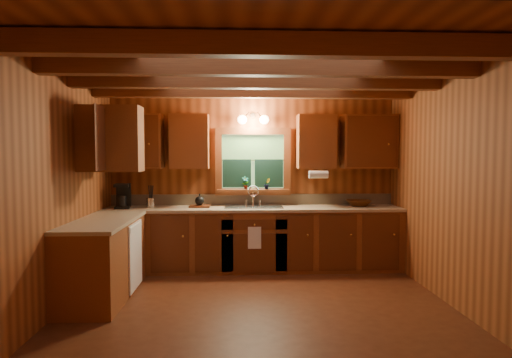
{
  "coord_description": "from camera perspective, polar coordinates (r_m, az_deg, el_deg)",
  "views": [
    {
      "loc": [
        -0.23,
        -4.52,
        1.65
      ],
      "look_at": [
        0.0,
        0.8,
        1.35
      ],
      "focal_mm": 30.16,
      "sensor_mm": 36.0,
      "label": 1
    }
  ],
  "objects": [
    {
      "name": "teakettle",
      "position": [
        6.21,
        -7.49,
        -2.87
      ],
      "size": [
        0.13,
        0.13,
        0.17
      ],
      "rotation": [
        0.0,
        0.0,
        -0.26
      ],
      "color": "black",
      "rests_on": "cutting_board"
    },
    {
      "name": "paper_towel_roll",
      "position": [
        6.17,
        8.27,
        0.59
      ],
      "size": [
        0.27,
        0.11,
        0.11
      ],
      "primitive_type": "cylinder",
      "rotation": [
        0.0,
        1.57,
        0.0
      ],
      "color": "white",
      "rests_on": "upper_cabinets"
    },
    {
      "name": "coffee_maker",
      "position": [
        6.32,
        -17.24,
        -2.18
      ],
      "size": [
        0.2,
        0.25,
        0.35
      ],
      "rotation": [
        0.0,
        0.0,
        0.15
      ],
      "color": "black",
      "rests_on": "countertop"
    },
    {
      "name": "window",
      "position": [
        6.4,
        -0.41,
        2.14
      ],
      "size": [
        1.12,
        0.08,
        1.0
      ],
      "color": "brown",
      "rests_on": "room"
    },
    {
      "name": "dish_towel",
      "position": [
        5.9,
        -0.2,
        -7.81
      ],
      "size": [
        0.18,
        0.01,
        0.3
      ],
      "primitive_type": "cube",
      "color": "white",
      "rests_on": "base_cabinets"
    },
    {
      "name": "base_cabinets",
      "position": [
        5.94,
        -5.02,
        -8.64
      ],
      "size": [
        4.2,
        2.22,
        0.86
      ],
      "color": "brown",
      "rests_on": "ground"
    },
    {
      "name": "sink",
      "position": [
        6.18,
        -0.32,
        -4.15
      ],
      "size": [
        0.82,
        0.48,
        0.43
      ],
      "color": "silver",
      "rests_on": "countertop"
    },
    {
      "name": "dishwasher_panel",
      "position": [
        5.49,
        -15.7,
        -9.74
      ],
      "size": [
        0.02,
        0.6,
        0.8
      ],
      "primitive_type": "cube",
      "color": "white",
      "rests_on": "base_cabinets"
    },
    {
      "name": "window_sill",
      "position": [
        6.37,
        -0.39,
        -1.54
      ],
      "size": [
        1.06,
        0.14,
        0.04
      ],
      "primitive_type": "cube",
      "color": "brown",
      "rests_on": "room"
    },
    {
      "name": "wall_sconce",
      "position": [
        6.3,
        -0.37,
        7.91
      ],
      "size": [
        0.45,
        0.21,
        0.17
      ],
      "color": "black",
      "rests_on": "room"
    },
    {
      "name": "countertop",
      "position": [
        5.87,
        -4.91,
        -4.32
      ],
      "size": [
        4.2,
        2.24,
        0.04
      ],
      "color": "tan",
      "rests_on": "base_cabinets"
    },
    {
      "name": "cutting_board",
      "position": [
        6.22,
        -7.48,
        -3.6
      ],
      "size": [
        0.29,
        0.21,
        0.03
      ],
      "primitive_type": "cube",
      "rotation": [
        0.0,
        0.0,
        -0.01
      ],
      "color": "#512511",
      "rests_on": "countertop"
    },
    {
      "name": "potted_plant_right",
      "position": [
        6.35,
        1.48,
        -0.63
      ],
      "size": [
        0.11,
        0.1,
        0.17
      ],
      "primitive_type": "imported",
      "rotation": [
        0.0,
        0.0,
        0.29
      ],
      "color": "#512511",
      "rests_on": "window_sill"
    },
    {
      "name": "room",
      "position": [
        4.54,
        0.43,
        -1.2
      ],
      "size": [
        4.2,
        4.2,
        4.2
      ],
      "color": "#4D2512",
      "rests_on": "ground"
    },
    {
      "name": "upper_cabinets",
      "position": [
        5.96,
        -5.71,
        5.04
      ],
      "size": [
        4.19,
        1.77,
        0.78
      ],
      "color": "brown",
      "rests_on": "room"
    },
    {
      "name": "utensil_crock",
      "position": [
        6.28,
        -13.82,
        -3.01
      ],
      "size": [
        0.11,
        0.11,
        0.32
      ],
      "rotation": [
        0.0,
        0.0,
        -0.26
      ],
      "color": "silver",
      "rests_on": "countertop"
    },
    {
      "name": "potted_plant_left",
      "position": [
        6.36,
        -1.41,
        -0.49
      ],
      "size": [
        0.12,
        0.1,
        0.2
      ],
      "primitive_type": "imported",
      "rotation": [
        0.0,
        0.0,
        0.31
      ],
      "color": "#512511",
      "rests_on": "window_sill"
    },
    {
      "name": "wicker_basket",
      "position": [
        6.47,
        13.46,
        -3.12
      ],
      "size": [
        0.41,
        0.41,
        0.09
      ],
      "primitive_type": "imported",
      "rotation": [
        0.0,
        0.0,
        -0.15
      ],
      "color": "#48230C",
      "rests_on": "countertop"
    },
    {
      "name": "backsplash",
      "position": [
        6.45,
        -0.41,
        -2.73
      ],
      "size": [
        4.2,
        0.02,
        0.16
      ],
      "primitive_type": "cube",
      "color": "tan",
      "rests_on": "room"
    },
    {
      "name": "ceiling_beams",
      "position": [
        4.61,
        0.44,
        13.72
      ],
      "size": [
        4.2,
        2.54,
        0.18
      ],
      "color": "brown",
      "rests_on": "room"
    }
  ]
}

